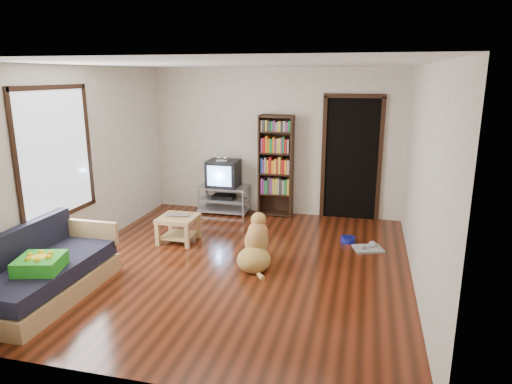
% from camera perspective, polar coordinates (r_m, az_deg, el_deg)
% --- Properties ---
extents(ground, '(5.00, 5.00, 0.00)m').
position_cam_1_polar(ground, '(6.19, -2.40, -9.07)').
color(ground, '#5F2210').
rests_on(ground, ground).
extents(ceiling, '(5.00, 5.00, 0.00)m').
position_cam_1_polar(ceiling, '(5.68, -2.68, 15.74)').
color(ceiling, white).
rests_on(ceiling, ground).
extents(wall_back, '(4.50, 0.00, 4.50)m').
position_cam_1_polar(wall_back, '(8.19, 2.41, 6.22)').
color(wall_back, silver).
rests_on(wall_back, ground).
extents(wall_front, '(4.50, 0.00, 4.50)m').
position_cam_1_polar(wall_front, '(3.56, -13.97, -5.21)').
color(wall_front, silver).
rests_on(wall_front, ground).
extents(wall_left, '(0.00, 5.00, 5.00)m').
position_cam_1_polar(wall_left, '(6.78, -21.15, 3.53)').
color(wall_left, silver).
rests_on(wall_left, ground).
extents(wall_right, '(0.00, 5.00, 5.00)m').
position_cam_1_polar(wall_right, '(5.61, 20.12, 1.51)').
color(wall_right, silver).
rests_on(wall_right, ground).
extents(green_cushion, '(0.56, 0.56, 0.15)m').
position_cam_1_polar(green_cushion, '(5.50, -25.37, -8.08)').
color(green_cushion, green).
rests_on(green_cushion, sofa).
extents(laptop, '(0.38, 0.29, 0.03)m').
position_cam_1_polar(laptop, '(6.95, -9.84, -3.00)').
color(laptop, silver).
rests_on(laptop, coffee_table).
extents(dog_bowl, '(0.22, 0.22, 0.08)m').
position_cam_1_polar(dog_bowl, '(7.11, 11.43, -5.85)').
color(dog_bowl, navy).
rests_on(dog_bowl, ground).
extents(grey_rag, '(0.48, 0.43, 0.03)m').
position_cam_1_polar(grey_rag, '(6.88, 13.83, -6.90)').
color(grey_rag, '#999999').
rests_on(grey_rag, ground).
extents(window, '(0.03, 1.46, 1.70)m').
position_cam_1_polar(window, '(6.34, -23.74, 4.42)').
color(window, white).
rests_on(window, wall_left).
extents(doorway, '(1.03, 0.05, 2.19)m').
position_cam_1_polar(doorway, '(8.05, 11.86, 4.47)').
color(doorway, black).
rests_on(doorway, wall_back).
extents(tv_stand, '(0.90, 0.45, 0.50)m').
position_cam_1_polar(tv_stand, '(8.39, -4.04, -0.80)').
color(tv_stand, '#99999E').
rests_on(tv_stand, ground).
extents(crt_tv, '(0.55, 0.52, 0.58)m').
position_cam_1_polar(crt_tv, '(8.30, -4.05, 2.40)').
color(crt_tv, black).
rests_on(crt_tv, tv_stand).
extents(bookshelf, '(0.60, 0.30, 1.80)m').
position_cam_1_polar(bookshelf, '(8.08, 2.52, 3.95)').
color(bookshelf, black).
rests_on(bookshelf, ground).
extents(sofa, '(0.80, 1.80, 0.80)m').
position_cam_1_polar(sofa, '(5.79, -24.90, -9.40)').
color(sofa, tan).
rests_on(sofa, ground).
extents(coffee_table, '(0.55, 0.55, 0.40)m').
position_cam_1_polar(coffee_table, '(7.01, -9.69, -3.97)').
color(coffee_table, tan).
rests_on(coffee_table, ground).
extents(dog, '(0.46, 0.85, 0.71)m').
position_cam_1_polar(dog, '(6.06, -0.03, -6.94)').
color(dog, tan).
rests_on(dog, ground).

